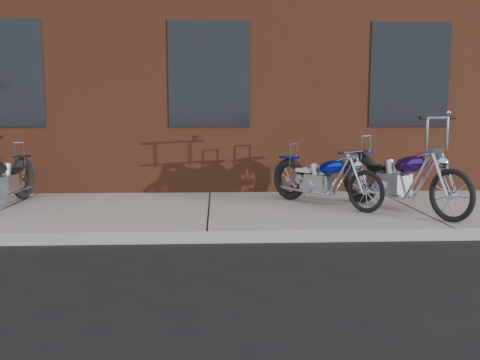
{
  "coord_description": "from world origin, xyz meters",
  "views": [
    {
      "loc": [
        0.12,
        -5.88,
        1.53
      ],
      "look_at": [
        0.43,
        0.8,
        0.65
      ],
      "focal_mm": 38.0,
      "sensor_mm": 36.0,
      "label": 1
    }
  ],
  "objects": [
    {
      "name": "ground",
      "position": [
        0.0,
        0.0,
        0.0
      ],
      "size": [
        120.0,
        120.0,
        0.0
      ],
      "primitive_type": "plane",
      "color": "black",
      "rests_on": "ground"
    },
    {
      "name": "building_brick",
      "position": [
        0.0,
        8.0,
        4.0
      ],
      "size": [
        22.0,
        10.0,
        8.0
      ],
      "primitive_type": "cube",
      "color": "brown",
      "rests_on": "ground"
    },
    {
      "name": "chopper_blue",
      "position": [
        1.71,
        1.66,
        0.53
      ],
      "size": [
        1.38,
        1.7,
        0.91
      ],
      "rotation": [
        0.0,
        0.0,
        -0.9
      ],
      "color": "black",
      "rests_on": "sidewalk"
    },
    {
      "name": "chopper_purple",
      "position": [
        2.71,
        1.18,
        0.58
      ],
      "size": [
        1.17,
        2.2,
        1.35
      ],
      "rotation": [
        0.0,
        0.0,
        -1.11
      ],
      "color": "black",
      "rests_on": "sidewalk"
    },
    {
      "name": "sidewalk",
      "position": [
        0.0,
        1.5,
        0.07
      ],
      "size": [
        22.0,
        3.0,
        0.15
      ],
      "primitive_type": "cube",
      "color": "#9F9487",
      "rests_on": "ground"
    },
    {
      "name": "chopper_third",
      "position": [
        -3.06,
        1.75,
        0.53
      ],
      "size": [
        0.52,
        2.13,
        1.08
      ],
      "rotation": [
        0.0,
        0.0,
        -1.63
      ],
      "color": "black",
      "rests_on": "sidewalk"
    }
  ]
}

